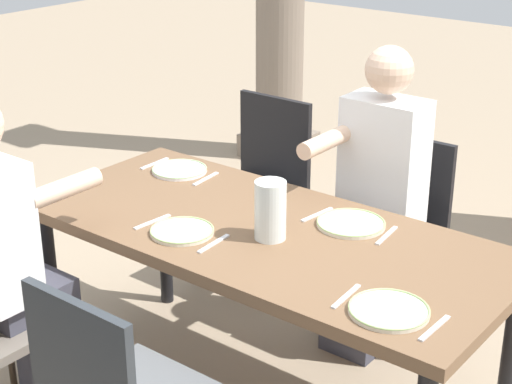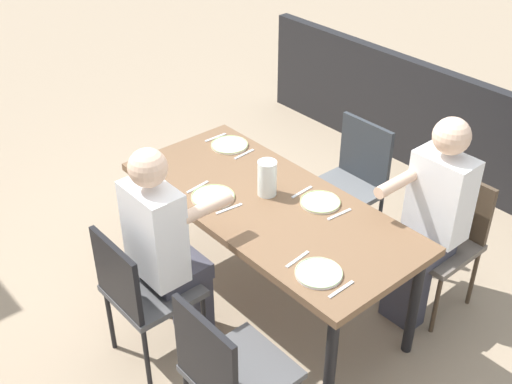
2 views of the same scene
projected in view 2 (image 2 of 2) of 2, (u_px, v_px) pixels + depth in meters
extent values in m
plane|color=gray|center=(267.00, 299.00, 4.12)|extent=(16.00, 16.00, 0.00)
cube|color=brown|center=(268.00, 205.00, 3.72)|extent=(1.85, 0.83, 0.05)
cylinder|color=black|center=(330.00, 365.00, 3.21)|extent=(0.06, 0.06, 0.71)
cylinder|color=black|center=(145.00, 216.00, 4.28)|extent=(0.06, 0.06, 0.71)
cylinder|color=black|center=(414.00, 304.00, 3.57)|extent=(0.06, 0.06, 0.71)
cylinder|color=black|center=(224.00, 181.00, 4.65)|extent=(0.06, 0.06, 0.71)
cube|color=#4F4F50|center=(241.00, 371.00, 3.04)|extent=(0.44, 0.44, 0.04)
cube|color=black|center=(205.00, 358.00, 2.80)|extent=(0.42, 0.03, 0.46)
cylinder|color=black|center=(247.00, 363.00, 3.39)|extent=(0.03, 0.03, 0.44)
cube|color=#6A6158|center=(435.00, 245.00, 3.87)|extent=(0.44, 0.44, 0.04)
cube|color=#473828|center=(460.00, 205.00, 3.87)|extent=(0.42, 0.03, 0.41)
cylinder|color=#473828|center=(385.00, 273.00, 4.01)|extent=(0.03, 0.03, 0.42)
cylinder|color=#473828|center=(436.00, 305.00, 3.77)|extent=(0.03, 0.03, 0.42)
cylinder|color=#473828|center=(423.00, 248.00, 4.22)|extent=(0.03, 0.03, 0.42)
cylinder|color=#473828|center=(473.00, 277.00, 3.98)|extent=(0.03, 0.03, 0.42)
cube|color=#4F4F50|center=(153.00, 290.00, 3.52)|extent=(0.44, 0.44, 0.04)
cube|color=black|center=(117.00, 277.00, 3.29)|extent=(0.42, 0.03, 0.41)
cylinder|color=black|center=(204.00, 324.00, 3.63)|extent=(0.03, 0.03, 0.44)
cylinder|color=black|center=(166.00, 290.00, 3.87)|extent=(0.03, 0.03, 0.44)
cylinder|color=black|center=(147.00, 358.00, 3.42)|extent=(0.03, 0.03, 0.44)
cylinder|color=black|center=(110.00, 320.00, 3.66)|extent=(0.03, 0.03, 0.44)
cube|color=#5B5E61|center=(343.00, 191.00, 4.34)|extent=(0.44, 0.44, 0.04)
cube|color=#2D3338|center=(365.00, 152.00, 4.33)|extent=(0.42, 0.03, 0.45)
cylinder|color=#2D3338|center=(301.00, 218.00, 4.49)|extent=(0.03, 0.03, 0.44)
cylinder|color=#2D3338|center=(341.00, 244.00, 4.25)|extent=(0.03, 0.03, 0.44)
cylinder|color=#2D3338|center=(339.00, 199.00, 4.69)|extent=(0.03, 0.03, 0.44)
cylinder|color=#2D3338|center=(379.00, 222.00, 4.45)|extent=(0.03, 0.03, 0.44)
cube|color=#3F3F4C|center=(405.00, 290.00, 3.86)|extent=(0.24, 0.14, 0.46)
cube|color=#3F3F4C|center=(421.00, 246.00, 3.75)|extent=(0.28, 0.32, 0.10)
cube|color=white|center=(441.00, 196.00, 3.65)|extent=(0.34, 0.20, 0.51)
sphere|color=beige|center=(452.00, 136.00, 3.44)|extent=(0.21, 0.21, 0.21)
cylinder|color=beige|center=(396.00, 184.00, 3.54)|extent=(0.07, 0.30, 0.07)
cube|color=#3F3F4C|center=(192.00, 301.00, 3.77)|extent=(0.24, 0.14, 0.46)
cube|color=#3F3F4C|center=(176.00, 271.00, 3.57)|extent=(0.28, 0.32, 0.10)
cube|color=white|center=(155.00, 232.00, 3.34)|extent=(0.34, 0.20, 0.54)
sphere|color=beige|center=(148.00, 168.00, 3.12)|extent=(0.20, 0.20, 0.20)
cylinder|color=beige|center=(207.00, 208.00, 3.31)|extent=(0.07, 0.30, 0.07)
cube|color=black|center=(467.00, 136.00, 5.01)|extent=(4.25, 0.10, 0.90)
cylinder|color=white|center=(319.00, 273.00, 3.17)|extent=(0.24, 0.24, 0.01)
torus|color=#A9CD91|center=(319.00, 272.00, 3.17)|extent=(0.24, 0.24, 0.01)
cube|color=silver|center=(341.00, 289.00, 3.08)|extent=(0.02, 0.17, 0.01)
cube|color=silver|center=(298.00, 259.00, 3.27)|extent=(0.03, 0.17, 0.01)
cylinder|color=silver|center=(320.00, 202.00, 3.69)|extent=(0.23, 0.23, 0.01)
torus|color=#A0BE77|center=(320.00, 201.00, 3.69)|extent=(0.23, 0.23, 0.01)
cube|color=silver|center=(339.00, 214.00, 3.60)|extent=(0.03, 0.17, 0.01)
cube|color=silver|center=(302.00, 192.00, 3.79)|extent=(0.03, 0.17, 0.01)
cylinder|color=silver|center=(213.00, 197.00, 3.74)|extent=(0.25, 0.25, 0.01)
torus|color=#A0BE77|center=(213.00, 196.00, 3.74)|extent=(0.25, 0.25, 0.01)
cube|color=silver|center=(229.00, 209.00, 3.65)|extent=(0.04, 0.17, 0.01)
cube|color=silver|center=(198.00, 187.00, 3.84)|extent=(0.04, 0.17, 0.01)
cylinder|color=silver|center=(229.00, 145.00, 4.26)|extent=(0.24, 0.24, 0.01)
torus|color=#A0BE77|center=(229.00, 144.00, 4.26)|extent=(0.25, 0.25, 0.01)
cube|color=silver|center=(244.00, 154.00, 4.17)|extent=(0.03, 0.17, 0.01)
cube|color=silver|center=(216.00, 137.00, 4.36)|extent=(0.02, 0.17, 0.01)
cylinder|color=white|center=(267.00, 178.00, 3.72)|extent=(0.11, 0.11, 0.22)
cylinder|color=#EFEAC6|center=(267.00, 183.00, 3.74)|extent=(0.10, 0.10, 0.14)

